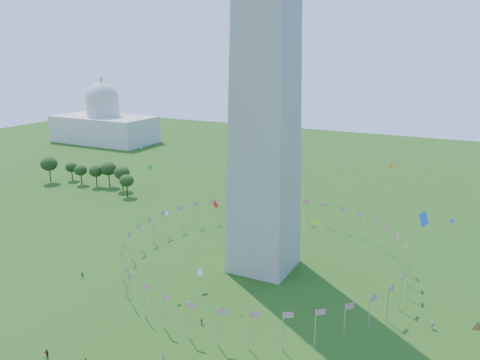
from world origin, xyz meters
name	(u,v)px	position (x,y,z in m)	size (l,w,h in m)	color
flag_ring	(264,252)	(0.00, 50.00, 4.50)	(80.24, 80.24, 9.00)	silver
capitol_building	(103,109)	(-180.00, 180.00, 23.00)	(70.00, 35.00, 46.00)	beige
kites_aloft	(282,248)	(15.47, 25.51, 18.32)	(115.58, 72.18, 38.15)	green
tree_line_west	(91,175)	(-106.20, 90.76, 5.40)	(55.43, 15.60, 12.27)	#2B4A18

